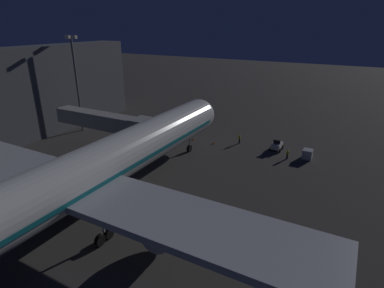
{
  "coord_description": "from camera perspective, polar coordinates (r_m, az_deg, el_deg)",
  "views": [
    {
      "loc": [
        -24.92,
        27.92,
        21.13
      ],
      "look_at": [
        -3.0,
        -12.08,
        3.5
      ],
      "focal_mm": 29.38,
      "sensor_mm": 36.0,
      "label": 1
    }
  ],
  "objects": [
    {
      "name": "ground_plane",
      "position": [
        42.98,
        -11.46,
        -8.79
      ],
      "size": [
        320.0,
        320.0,
        0.0
      ],
      "primitive_type": "plane",
      "color": "#383533"
    },
    {
      "name": "airliner_at_gate",
      "position": [
        35.22,
        -20.86,
        -6.37
      ],
      "size": [
        53.37,
        63.23,
        20.53
      ],
      "color": "silver",
      "rests_on": "ground_plane"
    },
    {
      "name": "jet_bridge",
      "position": [
        53.63,
        -14.58,
        3.82
      ],
      "size": [
        19.69,
        3.4,
        7.33
      ],
      "color": "#9E9E99",
      "rests_on": "ground_plane"
    },
    {
      "name": "apron_floodlight_mast",
      "position": [
        67.74,
        -20.29,
        11.19
      ],
      "size": [
        2.9,
        0.5,
        18.94
      ],
      "color": "#59595E",
      "rests_on": "ground_plane"
    },
    {
      "name": "pushback_tug",
      "position": [
        57.69,
        15.16,
        -0.29
      ],
      "size": [
        1.86,
        2.63,
        1.95
      ],
      "color": "silver",
      "rests_on": "ground_plane"
    },
    {
      "name": "baggage_container_mid_row",
      "position": [
        55.54,
        20.22,
        -1.73
      ],
      "size": [
        1.53,
        1.66,
        1.58
      ],
      "primitive_type": "cube",
      "color": "#B7BABF",
      "rests_on": "ground_plane"
    },
    {
      "name": "ground_crew_near_nose_gear",
      "position": [
        54.26,
        16.93,
        -1.71
      ],
      "size": [
        0.4,
        0.4,
        1.67
      ],
      "color": "black",
      "rests_on": "ground_plane"
    },
    {
      "name": "ground_crew_under_port_wing",
      "position": [
        59.21,
        8.61,
        0.99
      ],
      "size": [
        0.4,
        0.4,
        1.78
      ],
      "color": "black",
      "rests_on": "ground_plane"
    },
    {
      "name": "traffic_cone_nose_port",
      "position": [
        58.75,
        4.01,
        0.29
      ],
      "size": [
        0.36,
        0.36,
        0.55
      ],
      "primitive_type": "cone",
      "color": "orange",
      "rests_on": "ground_plane"
    },
    {
      "name": "traffic_cone_nose_starboard",
      "position": [
        60.58,
        0.23,
        1.0
      ],
      "size": [
        0.36,
        0.36,
        0.55
      ],
      "primitive_type": "cone",
      "color": "orange",
      "rests_on": "ground_plane"
    }
  ]
}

